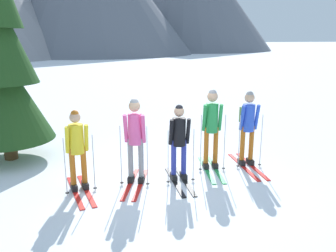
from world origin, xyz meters
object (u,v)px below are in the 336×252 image
pine_tree_near (0,60)px  skier_in_yellow (77,146)px  skier_in_black (179,140)px  skier_in_pink (135,136)px  skier_in_blue (248,124)px  skier_in_green (212,124)px

pine_tree_near → skier_in_yellow: bearing=-58.4°
skier_in_yellow → skier_in_black: skier_in_black is taller
skier_in_yellow → skier_in_pink: bearing=-0.6°
skier_in_blue → skier_in_yellow: bearing=-177.7°
skier_in_black → skier_in_blue: 1.88m
skier_in_green → pine_tree_near: pine_tree_near is taller
skier_in_pink → skier_in_blue: 2.73m
skier_in_green → skier_in_blue: 0.91m
skier_in_black → pine_tree_near: size_ratio=0.31×
skier_in_pink → pine_tree_near: 3.87m
skier_in_green → skier_in_pink: bearing=-172.7°
skier_in_black → pine_tree_near: 4.66m
skier_in_yellow → skier_in_green: size_ratio=0.88×
skier_in_pink → pine_tree_near: pine_tree_near is taller
skier_in_yellow → skier_in_blue: 3.90m
pine_tree_near → skier_in_pink: bearing=-42.5°
skier_in_yellow → skier_in_pink: (1.17, -0.01, 0.11)m
skier_in_black → skier_in_yellow: bearing=174.6°
skier_in_pink → skier_in_green: 1.84m
skier_in_yellow → pine_tree_near: bearing=121.6°
skier_in_green → skier_in_black: bearing=-156.1°
skier_in_yellow → skier_in_green: skier_in_green is taller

